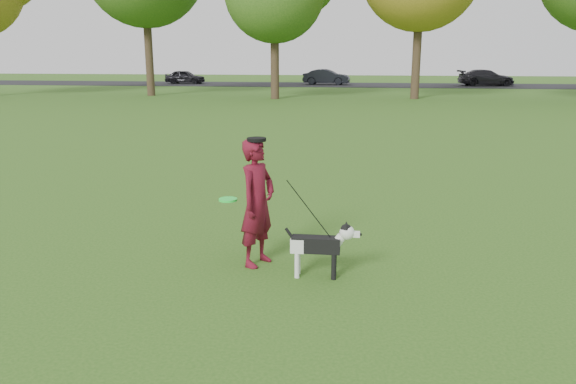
# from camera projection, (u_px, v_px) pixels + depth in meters

# --- Properties ---
(ground) EXTENTS (120.00, 120.00, 0.00)m
(ground) POSITION_uv_depth(u_px,v_px,m) (291.00, 257.00, 7.42)
(ground) COLOR #285116
(ground) RESTS_ON ground
(road) EXTENTS (120.00, 7.00, 0.02)m
(road) POSITION_uv_depth(u_px,v_px,m) (349.00, 85.00, 45.92)
(road) COLOR black
(road) RESTS_ON ground
(man) EXTENTS (0.59, 0.70, 1.61)m
(man) POSITION_uv_depth(u_px,v_px,m) (257.00, 203.00, 7.00)
(man) COLOR #530B1E
(man) RESTS_ON ground
(dog) EXTENTS (0.92, 0.18, 0.70)m
(dog) POSITION_uv_depth(u_px,v_px,m) (322.00, 243.00, 6.66)
(dog) COLOR black
(dog) RESTS_ON ground
(car_left) EXTENTS (3.40, 1.52, 1.13)m
(car_left) POSITION_uv_depth(u_px,v_px,m) (185.00, 77.00, 47.45)
(car_left) COLOR black
(car_left) RESTS_ON road
(car_mid) EXTENTS (3.91, 1.76, 1.24)m
(car_mid) POSITION_uv_depth(u_px,v_px,m) (326.00, 77.00, 45.99)
(car_mid) COLOR black
(car_mid) RESTS_ON road
(car_right) EXTENTS (4.52, 2.27, 1.26)m
(car_right) POSITION_uv_depth(u_px,v_px,m) (486.00, 78.00, 44.46)
(car_right) COLOR black
(car_right) RESTS_ON road
(man_held_items) EXTENTS (1.43, 0.46, 1.16)m
(man_held_items) POSITION_uv_depth(u_px,v_px,m) (307.00, 208.00, 6.74)
(man_held_items) COLOR #20FF40
(man_held_items) RESTS_ON ground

